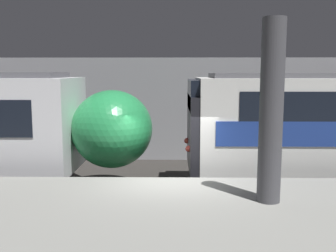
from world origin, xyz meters
The scene contains 4 objects.
ground_plane centered at (0.00, 0.00, 0.00)m, with size 120.00×120.00×0.00m, color #282623.
platform centered at (0.00, -2.46, 0.55)m, with size 40.00×4.92×1.09m.
station_rear_barrier centered at (0.00, 6.85, 2.12)m, with size 50.00×0.15×4.25m.
support_pillar_near centered at (1.98, -1.75, 2.90)m, with size 0.46×0.46×3.61m.
Camera 1 is at (0.09, -9.41, 3.67)m, focal length 42.00 mm.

